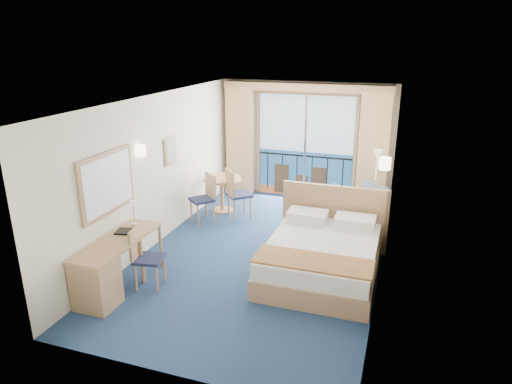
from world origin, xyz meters
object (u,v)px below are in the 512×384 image
(desk, at_px, (101,275))
(table_chair_a, at_px, (235,191))
(desk_chair, at_px, (143,254))
(round_table, at_px, (222,186))
(armchair, at_px, (360,203))
(table_chair_b, at_px, (206,195))
(floor_lamp, at_px, (377,166))
(nightstand, at_px, (372,226))
(bed, at_px, (322,255))

(desk, distance_m, table_chair_a, 3.69)
(desk_chair, distance_m, round_table, 3.33)
(armchair, distance_m, desk, 5.32)
(armchair, xyz_separation_m, table_chair_b, (-3.01, -1.01, 0.17))
(desk, distance_m, table_chair_b, 3.28)
(armchair, bearing_deg, floor_lamp, -164.87)
(table_chair_a, xyz_separation_m, table_chair_b, (-0.52, -0.35, -0.03))
(desk, xyz_separation_m, table_chair_b, (0.13, 3.28, 0.14))
(desk, xyz_separation_m, desk_chair, (0.33, 0.59, 0.11))
(nightstand, relative_size, round_table, 0.69)
(nightstand, xyz_separation_m, floor_lamp, (-0.08, 1.31, 0.80))
(bed, height_order, table_chair_b, bed)
(armchair, relative_size, table_chair_a, 0.82)
(nightstand, xyz_separation_m, table_chair_b, (-3.33, -0.10, 0.28))
(round_table, height_order, table_chair_a, table_chair_a)
(nightstand, distance_m, floor_lamp, 1.54)
(nightstand, xyz_separation_m, round_table, (-3.24, 0.55, 0.28))
(floor_lamp, height_order, desk_chair, floor_lamp)
(floor_lamp, bearing_deg, desk, -125.85)
(bed, xyz_separation_m, table_chair_a, (-2.18, 1.81, 0.26))
(bed, height_order, armchair, bed)
(armchair, distance_m, table_chair_b, 3.18)
(table_chair_a, bearing_deg, desk, 128.75)
(desk_chair, relative_size, round_table, 1.12)
(bed, distance_m, table_chair_a, 2.85)
(floor_lamp, relative_size, desk, 0.87)
(nightstand, height_order, round_table, round_table)
(armchair, xyz_separation_m, desk, (-3.14, -4.29, 0.04))
(armchair, height_order, desk_chair, desk_chair)
(armchair, height_order, floor_lamp, floor_lamp)
(bed, distance_m, armchair, 2.50)
(bed, xyz_separation_m, desk_chair, (-2.50, -1.22, 0.21))
(bed, relative_size, desk, 1.35)
(nightstand, xyz_separation_m, armchair, (-0.32, 0.91, 0.10))
(nightstand, relative_size, table_chair_b, 0.58)
(floor_lamp, bearing_deg, nightstand, -86.64)
(floor_lamp, distance_m, desk, 5.82)
(nightstand, relative_size, floor_lamp, 0.40)
(armchair, bearing_deg, nightstand, 65.65)
(desk, height_order, table_chair_b, table_chair_b)
(desk_chair, xyz_separation_m, round_table, (-0.11, 3.33, 0.04))
(nightstand, xyz_separation_m, table_chair_a, (-2.81, 0.25, 0.30))
(round_table, distance_m, table_chair_b, 0.65)
(round_table, distance_m, table_chair_a, 0.52)
(nightstand, distance_m, armchair, 0.97)
(floor_lamp, bearing_deg, desk_chair, -126.68)
(desk, bearing_deg, table_chair_b, 87.66)
(bed, bearing_deg, table_chair_a, 140.26)
(table_chair_b, bearing_deg, bed, 11.85)
(bed, xyz_separation_m, armchair, (0.32, 2.48, 0.06))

